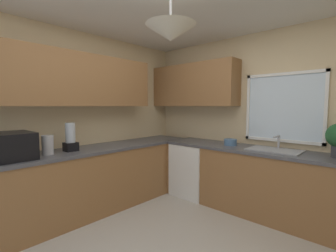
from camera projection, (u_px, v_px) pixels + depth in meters
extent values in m
cube|color=beige|center=(257.00, 120.00, 3.53)|extent=(3.78, 0.06, 2.50)
cube|color=beige|center=(73.00, 120.00, 3.38)|extent=(0.06, 3.89, 2.50)
cube|color=silver|center=(284.00, 108.00, 3.23)|extent=(0.94, 0.02, 0.86)
cube|color=white|center=(285.00, 74.00, 3.19)|extent=(1.02, 0.04, 0.04)
cube|color=white|center=(282.00, 140.00, 3.26)|extent=(1.02, 0.04, 0.04)
cube|color=white|center=(248.00, 107.00, 3.56)|extent=(0.04, 0.04, 0.94)
cube|color=white|center=(326.00, 108.00, 2.90)|extent=(0.04, 0.04, 0.94)
cube|color=olive|center=(63.00, 79.00, 3.06)|extent=(0.32, 2.64, 0.70)
cube|color=olive|center=(193.00, 85.00, 4.04)|extent=(1.59, 0.32, 0.70)
cylinder|color=#B7B7BC|center=(171.00, 3.00, 2.03)|extent=(0.02, 0.02, 0.35)
cone|color=silver|center=(171.00, 33.00, 2.05)|extent=(0.44, 0.44, 0.14)
cube|color=olive|center=(87.00, 183.00, 3.22)|extent=(0.62, 3.47, 0.84)
cube|color=#4C4C51|center=(86.00, 150.00, 3.18)|extent=(0.65, 3.50, 0.04)
cube|color=olive|center=(260.00, 183.00, 3.21)|extent=(2.84, 0.62, 0.84)
cube|color=#4C4C51|center=(261.00, 151.00, 3.17)|extent=(2.87, 0.65, 0.04)
cube|color=white|center=(194.00, 169.00, 3.91)|extent=(0.60, 0.60, 0.84)
cube|color=black|center=(13.00, 146.00, 2.56)|extent=(0.48, 0.36, 0.29)
cylinder|color=#B7B7BC|center=(48.00, 145.00, 2.80)|extent=(0.13, 0.13, 0.23)
cube|color=#9EA0A5|center=(274.00, 150.00, 3.06)|extent=(0.63, 0.40, 0.02)
cylinder|color=#B7B7BC|center=(279.00, 142.00, 3.17)|extent=(0.03, 0.03, 0.18)
cylinder|color=#B7B7BC|center=(276.00, 137.00, 3.09)|extent=(0.02, 0.20, 0.02)
cylinder|color=#4C7099|center=(230.00, 142.00, 3.47)|extent=(0.18, 0.18, 0.09)
cube|color=black|center=(71.00, 147.00, 3.03)|extent=(0.15, 0.15, 0.11)
cylinder|color=#B2BCC6|center=(70.00, 133.00, 3.01)|extent=(0.12, 0.12, 0.25)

